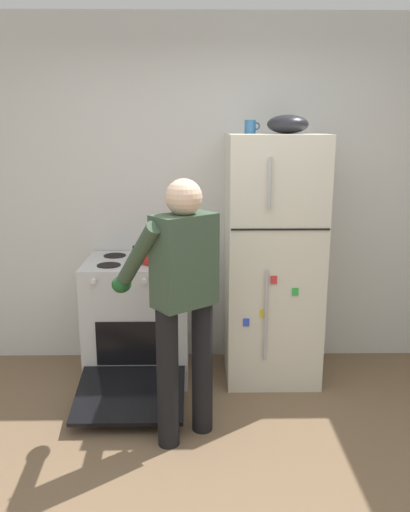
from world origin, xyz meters
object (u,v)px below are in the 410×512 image
Objects in this scene: stove_range at (138,320)px; refrigerator at (272,259)px; coffee_mug at (250,127)px; mixing_bowl at (288,124)px; person_cook at (181,289)px; red_pot at (157,253)px.

refrigerator is at bearing 0.99° from stove_range.
mixing_bowl reaches higher than coffee_mug.
refrigerator is at bearing 52.59° from person_cook.
mixing_bowl is at bearing -10.99° from coffee_mug.
stove_range is at bearing -179.01° from refrigerator.
refrigerator is 1.12m from stove_range.
refrigerator is 6.28× the size of mixing_bowl.
mixing_bowl is at bearing 0.22° from refrigerator.
red_pot is at bearing -176.66° from refrigerator.
red_pot is (-0.20, 0.81, 0.02)m from person_cook.
refrigerator reaches higher than stove_range.
coffee_mug is (0.48, 0.91, 0.92)m from person_cook.
coffee_mug is (-0.18, 0.05, 0.96)m from refrigerator.
refrigerator is 0.98m from coffee_mug.
red_pot is at bearing -11.39° from stove_range.
red_pot is 3.19× the size of coffee_mug.
person_cook reaches higher than stove_range.
mixing_bowl is (0.74, 0.86, 0.94)m from person_cook.
refrigerator is 5.11× the size of red_pot.
refrigerator is 16.30× the size of coffee_mug.
person_cook is at bearing -127.41° from refrigerator.
person_cook is 14.28× the size of coffee_mug.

